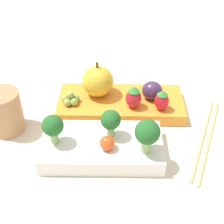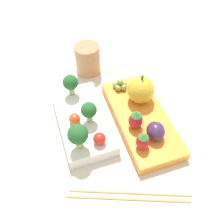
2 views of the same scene
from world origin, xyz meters
The scene contains 15 objects.
ground_plane centered at (0.00, 0.00, 0.00)m, with size 4.00×4.00×0.00m, color beige.
bento_box_savoury centered at (0.01, 0.06, 0.01)m, with size 0.20×0.13×0.03m.
bento_box_fruit centered at (0.00, -0.06, 0.01)m, with size 0.24×0.13×0.02m.
broccoli_floret_0 centered at (0.08, 0.07, 0.06)m, with size 0.03×0.03×0.05m.
broccoli_floret_1 centered at (-0.06, 0.07, 0.06)m, with size 0.04×0.04×0.06m.
broccoli_floret_2 centered at (0.00, 0.05, 0.06)m, with size 0.03×0.03×0.05m.
cherry_tomato_0 centered at (-0.05, 0.03, 0.04)m, with size 0.02×0.02×0.02m.
cherry_tomato_1 centered at (0.00, 0.07, 0.04)m, with size 0.02×0.02×0.02m.
apple centered at (0.04, -0.07, 0.05)m, with size 0.06×0.06×0.07m.
strawberry_0 centered at (-0.07, -0.04, 0.04)m, with size 0.03×0.03×0.04m.
strawberry_1 centered at (-0.03, -0.04, 0.04)m, with size 0.03×0.03×0.04m.
plum centered at (-0.06, -0.07, 0.04)m, with size 0.04×0.03×0.03m.
grape_cluster centered at (0.09, -0.03, 0.03)m, with size 0.03×0.03×0.02m.
drinking_cup centered at (0.18, 0.03, 0.04)m, with size 0.06×0.06×0.07m.
chopsticks_pair centered at (-0.15, 0.00, 0.00)m, with size 0.06×0.21×0.01m.
Camera 1 is at (-0.06, 0.40, 0.36)m, focal length 50.00 mm.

